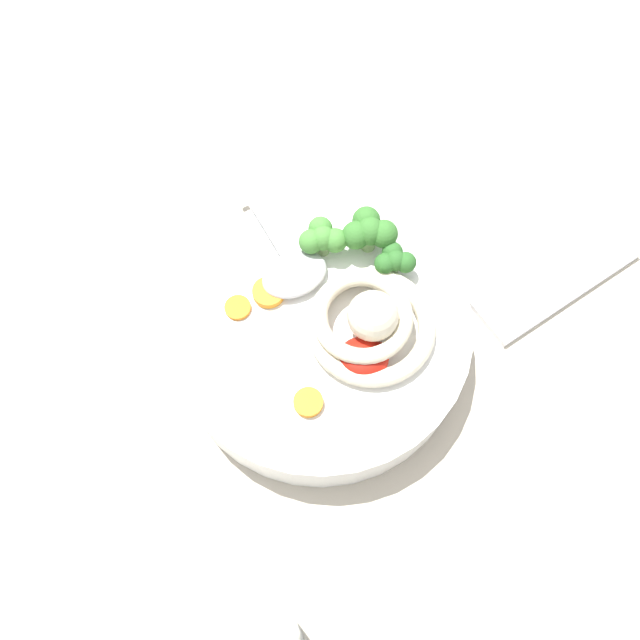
{
  "coord_description": "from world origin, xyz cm",
  "views": [
    {
      "loc": [
        1.33,
        20.98,
        57.24
      ],
      "look_at": [
        -3.31,
        -0.08,
        8.43
      ],
      "focal_mm": 34.59,
      "sensor_mm": 36.0,
      "label": 1
    }
  ],
  "objects_px": {
    "folded_napkin": "(531,252)",
    "soup_bowl": "(320,332)",
    "soup_spoon": "(287,262)",
    "noodle_pile": "(369,321)"
  },
  "relations": [
    {
      "from": "soup_bowl",
      "to": "noodle_pile",
      "type": "xyz_separation_m",
      "value": [
        -0.04,
        0.02,
        0.04
      ]
    },
    {
      "from": "noodle_pile",
      "to": "soup_spoon",
      "type": "bearing_deg",
      "value": -53.04
    },
    {
      "from": "soup_spoon",
      "to": "noodle_pile",
      "type": "bearing_deg",
      "value": -159.65
    },
    {
      "from": "soup_spoon",
      "to": "folded_napkin",
      "type": "height_order",
      "value": "soup_spoon"
    },
    {
      "from": "noodle_pile",
      "to": "soup_bowl",
      "type": "bearing_deg",
      "value": -22.97
    },
    {
      "from": "soup_bowl",
      "to": "noodle_pile",
      "type": "relative_size",
      "value": 2.18
    },
    {
      "from": "soup_spoon",
      "to": "folded_napkin",
      "type": "distance_m",
      "value": 0.25
    },
    {
      "from": "soup_spoon",
      "to": "folded_napkin",
      "type": "bearing_deg",
      "value": -108.37
    },
    {
      "from": "soup_bowl",
      "to": "folded_napkin",
      "type": "height_order",
      "value": "soup_bowl"
    },
    {
      "from": "folded_napkin",
      "to": "soup_bowl",
      "type": "bearing_deg",
      "value": 12.38
    }
  ]
}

